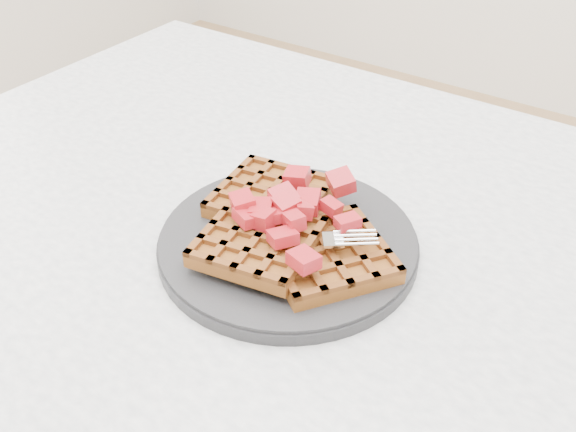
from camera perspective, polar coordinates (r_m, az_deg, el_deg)
The scene contains 5 objects.
table at distance 0.68m, azimuth 5.98°, elevation -12.28°, with size 1.20×0.80×0.75m.
plate at distance 0.62m, azimuth 0.00°, elevation -2.38°, with size 0.25×0.25×0.02m, color black.
waffles at distance 0.60m, azimuth -0.19°, elevation -1.15°, with size 0.23×0.19×0.03m.
strawberry_pile at distance 0.59m, azimuth 0.00°, elevation 1.09°, with size 0.15×0.15×0.02m, color maroon, non-canonical shape.
fork at distance 0.58m, azimuth 0.72°, elevation -3.71°, with size 0.02×0.18×0.02m, color silver, non-canonical shape.
Camera 1 is at (0.19, -0.41, 1.15)m, focal length 40.00 mm.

